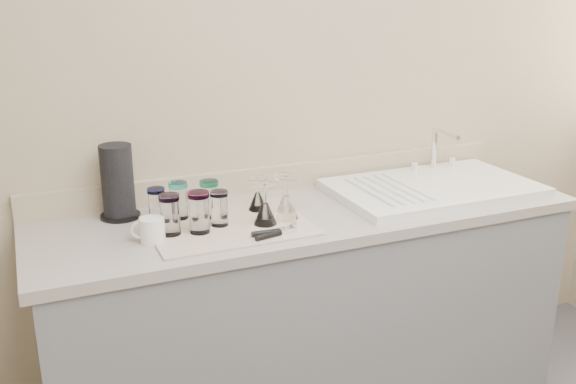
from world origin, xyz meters
name	(u,v)px	position (x,y,z in m)	size (l,w,h in m)	color
counter_unit	(309,316)	(0.00, 1.20, 0.45)	(2.06, 0.62, 0.90)	slate
sink_unit	(433,187)	(0.55, 1.20, 0.92)	(0.82, 0.50, 0.22)	white
dish_towel	(229,225)	(-0.34, 1.16, 0.90)	(0.55, 0.42, 0.01)	beige
tumbler_teal	(157,205)	(-0.56, 1.28, 0.97)	(0.06, 0.06, 0.12)	white
tumbler_cyan	(179,200)	(-0.48, 1.29, 0.98)	(0.07, 0.07, 0.13)	white
tumbler_purple	(209,199)	(-0.37, 1.26, 0.98)	(0.07, 0.07, 0.14)	white
tumbler_magenta	(170,214)	(-0.54, 1.14, 0.98)	(0.07, 0.07, 0.14)	white
tumbler_blue	(199,212)	(-0.45, 1.12, 0.98)	(0.07, 0.07, 0.14)	white
tumbler_lavender	(219,208)	(-0.37, 1.16, 0.97)	(0.06, 0.06, 0.12)	white
goblet_back_left	(258,199)	(-0.19, 1.26, 0.95)	(0.07, 0.07, 0.13)	white
goblet_front_left	(265,211)	(-0.22, 1.11, 0.96)	(0.08, 0.08, 0.15)	white
goblet_front_right	(286,204)	(-0.13, 1.14, 0.96)	(0.09, 0.09, 0.16)	white
can_opener	(275,232)	(-0.23, 1.00, 0.92)	(0.16, 0.06, 0.02)	silver
white_mug	(152,230)	(-0.61, 1.12, 0.94)	(0.12, 0.10, 0.08)	white
paper_towel_roll	(118,183)	(-0.67, 1.40, 1.03)	(0.14, 0.14, 0.27)	black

